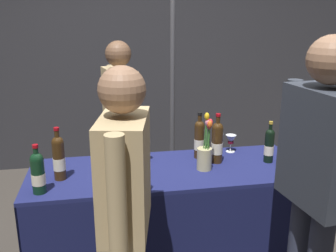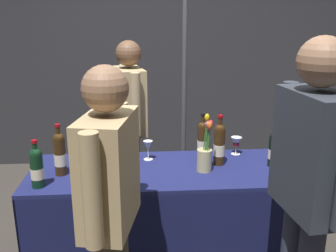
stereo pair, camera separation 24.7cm
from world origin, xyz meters
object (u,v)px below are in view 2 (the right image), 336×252
tasting_table (168,200)px  featured_wine_bottle (37,167)px  wine_glass_near_vendor (236,142)px  booth_signpost (184,65)px  taster_foreground_right (310,178)px  wine_glass_mid (148,146)px  display_bottle_0 (274,149)px  vendor_presenter (130,115)px  flower_vase (205,154)px

tasting_table → featured_wine_bottle: (-0.80, -0.22, 0.36)m
tasting_table → featured_wine_bottle: featured_wine_bottle is taller
wine_glass_near_vendor → booth_signpost: 0.95m
featured_wine_bottle → taster_foreground_right: taster_foreground_right is taller
wine_glass_near_vendor → booth_signpost: (-0.30, 0.76, 0.48)m
wine_glass_mid → taster_foreground_right: taster_foreground_right is taller
display_bottle_0 → booth_signpost: size_ratio=0.14×
tasting_table → vendor_presenter: size_ratio=1.19×
tasting_table → wine_glass_near_vendor: wine_glass_near_vendor is taller
wine_glass_near_vendor → wine_glass_mid: bearing=-174.5°
wine_glass_mid → booth_signpost: size_ratio=0.06×
wine_glass_near_vendor → taster_foreground_right: 1.01m
tasting_table → display_bottle_0: display_bottle_0 is taller
flower_vase → taster_foreground_right: size_ratio=0.23×
taster_foreground_right → display_bottle_0: bearing=-13.8°
booth_signpost → wine_glass_near_vendor: bearing=-68.4°
vendor_presenter → wine_glass_mid: bearing=0.4°
featured_wine_bottle → taster_foreground_right: size_ratio=0.18×
flower_vase → wine_glass_mid: bearing=148.1°
tasting_table → booth_signpost: booth_signpost is taller
wine_glass_near_vendor → vendor_presenter: 0.97m
wine_glass_near_vendor → wine_glass_mid: size_ratio=0.94×
featured_wine_bottle → taster_foreground_right: bearing=-20.6°
featured_wine_bottle → taster_foreground_right: (1.42, -0.54, 0.12)m
flower_vase → taster_foreground_right: taster_foreground_right is taller
featured_wine_bottle → tasting_table: bearing=15.3°
wine_glass_near_vendor → wine_glass_mid: (-0.65, -0.06, 0.01)m
wine_glass_mid → vendor_presenter: (-0.14, 0.62, 0.07)m
wine_glass_near_vendor → booth_signpost: size_ratio=0.06×
flower_vase → taster_foreground_right: 0.81m
featured_wine_bottle → wine_glass_near_vendor: featured_wine_bottle is taller
vendor_presenter → booth_signpost: (0.49, 0.20, 0.40)m
wine_glass_mid → display_bottle_0: bearing=-12.1°
tasting_table → display_bottle_0: (0.72, -0.00, 0.36)m
wine_glass_near_vendor → display_bottle_0: bearing=-51.4°
featured_wine_bottle → flower_vase: (1.04, 0.17, -0.01)m
tasting_table → flower_vase: 0.43m
booth_signpost → taster_foreground_right: bearing=-77.1°
wine_glass_mid → flower_vase: 0.44m
tasting_table → booth_signpost: 1.30m
booth_signpost → flower_vase: bearing=-88.9°
tasting_table → wine_glass_mid: size_ratio=13.20×
taster_foreground_right → booth_signpost: booth_signpost is taller
flower_vase → booth_signpost: 1.15m
vendor_presenter → booth_signpost: size_ratio=0.72×
wine_glass_mid → taster_foreground_right: (0.75, -0.93, 0.15)m
display_bottle_0 → tasting_table: bearing=179.8°
tasting_table → booth_signpost: bearing=77.6°
wine_glass_mid → vendor_presenter: size_ratio=0.09×
flower_vase → taster_foreground_right: bearing=-61.5°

